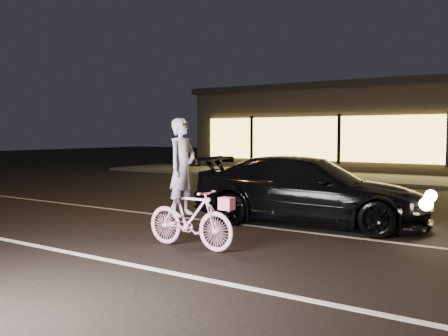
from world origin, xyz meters
The scene contains 6 objects.
ground centered at (0.00, 0.00, 0.00)m, with size 90.00×90.00×0.00m, color black.
lane_stripe_near centered at (0.00, -1.50, 0.00)m, with size 60.00×0.12×0.01m, color silver.
lane_stripe_far centered at (0.00, 2.00, 0.00)m, with size 60.00×0.10×0.01m, color gray.
sidewalk centered at (0.00, 13.00, 0.06)m, with size 30.00×4.00×0.12m, color #383533.
cyclist centered at (-1.37, -0.22, 0.74)m, with size 1.66×0.57×2.09m.
sedan centered at (-0.63, 2.83, 0.69)m, with size 4.96×2.55×1.38m.
Camera 1 is at (3.50, -6.52, 1.85)m, focal length 40.00 mm.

